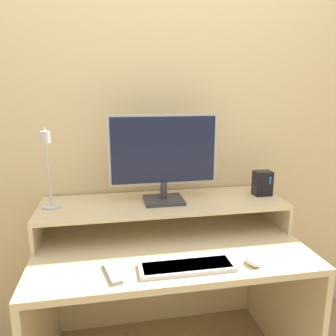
{
  "coord_description": "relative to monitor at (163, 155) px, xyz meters",
  "views": [
    {
      "loc": [
        -0.28,
        -1.08,
        1.43
      ],
      "look_at": [
        -0.0,
        0.4,
        1.08
      ],
      "focal_mm": 35.0,
      "sensor_mm": 36.0,
      "label": 1
    }
  ],
  "objects": [
    {
      "name": "desk",
      "position": [
        0.0,
        -0.17,
        -0.6
      ],
      "size": [
        1.27,
        0.73,
        0.72
      ],
      "color": "beige",
      "rests_on": "ground_plane"
    },
    {
      "name": "desk_lamp",
      "position": [
        -0.55,
        -0.05,
        -0.04
      ],
      "size": [
        0.09,
        0.22,
        0.4
      ],
      "color": "silver",
      "rests_on": "monitor_shelf"
    },
    {
      "name": "mouse",
      "position": [
        0.32,
        -0.43,
        -0.39
      ],
      "size": [
        0.06,
        0.08,
        0.03
      ],
      "color": "white",
      "rests_on": "desk"
    },
    {
      "name": "remote_control",
      "position": [
        -0.28,
        -0.4,
        -0.4
      ],
      "size": [
        0.08,
        0.17,
        0.02
      ],
      "color": "#99999E",
      "rests_on": "desk"
    },
    {
      "name": "monitor",
      "position": [
        0.0,
        0.0,
        0.0
      ],
      "size": [
        0.56,
        0.17,
        0.45
      ],
      "color": "#38383D",
      "rests_on": "monitor_shelf"
    },
    {
      "name": "keyboard",
      "position": [
        0.03,
        -0.41,
        -0.39
      ],
      "size": [
        0.4,
        0.13,
        0.02
      ],
      "color": "silver",
      "rests_on": "desk"
    },
    {
      "name": "monitor_shelf",
      "position": [
        0.0,
        0.01,
        -0.27
      ],
      "size": [
        1.27,
        0.39,
        0.16
      ],
      "color": "beige",
      "rests_on": "desk"
    },
    {
      "name": "wall_back",
      "position": [
        0.0,
        0.24,
        0.13
      ],
      "size": [
        6.0,
        0.05,
        2.5
      ],
      "color": "beige",
      "rests_on": "ground_plane"
    },
    {
      "name": "router_dock",
      "position": [
        0.56,
        0.01,
        -0.18
      ],
      "size": [
        0.1,
        0.07,
        0.14
      ],
      "color": "black",
      "rests_on": "monitor_shelf"
    }
  ]
}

